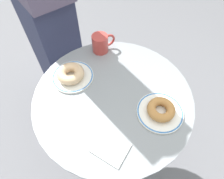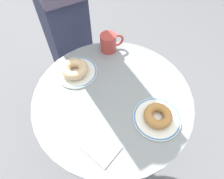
{
  "view_description": "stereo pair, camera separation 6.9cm",
  "coord_description": "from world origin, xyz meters",
  "px_view_note": "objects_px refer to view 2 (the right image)",
  "views": [
    {
      "loc": [
        0.14,
        -0.44,
        1.44
      ],
      "look_at": [
        -0.01,
        0.01,
        0.77
      ],
      "focal_mm": 30.74,
      "sensor_mm": 36.0,
      "label": 1
    },
    {
      "loc": [
        0.2,
        -0.42,
        1.44
      ],
      "look_at": [
        -0.01,
        0.01,
        0.77
      ],
      "focal_mm": 30.74,
      "sensor_mm": 36.0,
      "label": 2
    }
  ],
  "objects_px": {
    "plate_left": "(77,72)",
    "paper_napkin": "(101,147)",
    "coffee_mug": "(109,42)",
    "cafe_table": "(113,121)",
    "donut_old_fashioned": "(158,116)",
    "donut_glazed": "(74,69)",
    "plate_right": "(157,118)"
  },
  "relations": [
    {
      "from": "donut_glazed",
      "to": "donut_old_fashioned",
      "type": "relative_size",
      "value": 1.1
    },
    {
      "from": "donut_old_fashioned",
      "to": "coffee_mug",
      "type": "xyz_separation_m",
      "value": [
        -0.36,
        0.28,
        0.02
      ]
    },
    {
      "from": "cafe_table",
      "to": "plate_right",
      "type": "relative_size",
      "value": 3.86
    },
    {
      "from": "cafe_table",
      "to": "plate_left",
      "type": "xyz_separation_m",
      "value": [
        -0.21,
        0.04,
        0.26
      ]
    },
    {
      "from": "paper_napkin",
      "to": "coffee_mug",
      "type": "bearing_deg",
      "value": 113.47
    },
    {
      "from": "plate_right",
      "to": "coffee_mug",
      "type": "distance_m",
      "value": 0.45
    },
    {
      "from": "cafe_table",
      "to": "paper_napkin",
      "type": "distance_m",
      "value": 0.34
    },
    {
      "from": "donut_glazed",
      "to": "plate_left",
      "type": "bearing_deg",
      "value": 60.09
    },
    {
      "from": "paper_napkin",
      "to": "donut_glazed",
      "type": "bearing_deg",
      "value": 136.97
    },
    {
      "from": "donut_old_fashioned",
      "to": "coffee_mug",
      "type": "distance_m",
      "value": 0.45
    },
    {
      "from": "plate_right",
      "to": "paper_napkin",
      "type": "xyz_separation_m",
      "value": [
        -0.15,
        -0.2,
        -0.0
      ]
    },
    {
      "from": "donut_glazed",
      "to": "cafe_table",
      "type": "bearing_deg",
      "value": -8.64
    },
    {
      "from": "donut_old_fashioned",
      "to": "plate_left",
      "type": "bearing_deg",
      "value": 171.51
    },
    {
      "from": "plate_left",
      "to": "donut_glazed",
      "type": "distance_m",
      "value": 0.03
    },
    {
      "from": "paper_napkin",
      "to": "coffee_mug",
      "type": "relative_size",
      "value": 1.19
    },
    {
      "from": "plate_right",
      "to": "donut_glazed",
      "type": "height_order",
      "value": "donut_glazed"
    },
    {
      "from": "donut_old_fashioned",
      "to": "donut_glazed",
      "type": "bearing_deg",
      "value": 172.49
    },
    {
      "from": "plate_right",
      "to": "donut_old_fashioned",
      "type": "xyz_separation_m",
      "value": [
        -0.0,
        0.0,
        0.02
      ]
    },
    {
      "from": "plate_left",
      "to": "paper_napkin",
      "type": "xyz_separation_m",
      "value": [
        0.27,
        -0.26,
        -0.0
      ]
    },
    {
      "from": "coffee_mug",
      "to": "plate_right",
      "type": "bearing_deg",
      "value": -37.85
    },
    {
      "from": "plate_left",
      "to": "coffee_mug",
      "type": "bearing_deg",
      "value": 73.34
    },
    {
      "from": "cafe_table",
      "to": "plate_right",
      "type": "bearing_deg",
      "value": -6.35
    },
    {
      "from": "cafe_table",
      "to": "plate_left",
      "type": "bearing_deg",
      "value": 169.39
    },
    {
      "from": "plate_left",
      "to": "plate_right",
      "type": "distance_m",
      "value": 0.42
    },
    {
      "from": "plate_right",
      "to": "plate_left",
      "type": "bearing_deg",
      "value": 171.51
    },
    {
      "from": "donut_glazed",
      "to": "paper_napkin",
      "type": "height_order",
      "value": "donut_glazed"
    },
    {
      "from": "plate_right",
      "to": "paper_napkin",
      "type": "distance_m",
      "value": 0.25
    },
    {
      "from": "donut_old_fashioned",
      "to": "coffee_mug",
      "type": "relative_size",
      "value": 1.07
    },
    {
      "from": "donut_glazed",
      "to": "paper_napkin",
      "type": "bearing_deg",
      "value": -43.03
    },
    {
      "from": "plate_left",
      "to": "plate_right",
      "type": "bearing_deg",
      "value": -8.49
    },
    {
      "from": "plate_right",
      "to": "donut_glazed",
      "type": "xyz_separation_m",
      "value": [
        -0.42,
        0.06,
        0.03
      ]
    },
    {
      "from": "coffee_mug",
      "to": "cafe_table",
      "type": "bearing_deg",
      "value": -60.04
    }
  ]
}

